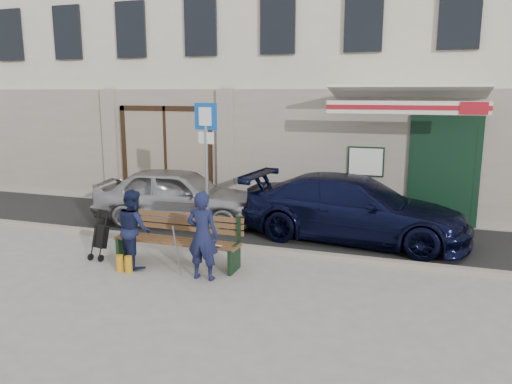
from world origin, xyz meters
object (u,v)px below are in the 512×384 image
at_px(parking_sign, 206,149).
at_px(man, 203,236).
at_px(car_silver, 178,195).
at_px(woman, 134,228).
at_px(bench, 175,240).
at_px(stroller, 100,238).
at_px(car_navy, 354,208).

xyz_separation_m(parking_sign, man, (0.79, -1.95, -1.21)).
bearing_deg(car_silver, woman, -175.21).
distance_m(bench, woman, 0.77).
height_order(man, stroller, man).
height_order(car_silver, stroller, car_silver).
relative_size(man, stroller, 1.66).
distance_m(parking_sign, man, 2.43).
relative_size(car_navy, bench, 1.99).
xyz_separation_m(car_navy, stroller, (-4.40, -2.77, -0.29)).
bearing_deg(woman, stroller, 27.57).
bearing_deg(car_navy, bench, 137.60).
bearing_deg(car_navy, man, 151.66).
bearing_deg(car_silver, man, -154.00).
bearing_deg(man, car_navy, -123.76).
height_order(parking_sign, man, parking_sign).
xyz_separation_m(bench, stroller, (-1.50, -0.16, -0.05)).
bearing_deg(bench, parking_sign, 89.68).
bearing_deg(bench, car_silver, 116.12).
bearing_deg(woman, parking_sign, -72.09).
distance_m(bench, stroller, 1.51).
relative_size(car_silver, stroller, 4.37).
distance_m(woman, stroller, 0.92).
height_order(car_silver, car_navy, car_navy).
xyz_separation_m(parking_sign, stroller, (-1.51, -1.60, -1.57)).
bearing_deg(parking_sign, stroller, -121.18).
xyz_separation_m(parking_sign, bench, (-0.01, -1.43, -1.52)).
bearing_deg(stroller, parking_sign, 59.18).
relative_size(parking_sign, bench, 1.21).
bearing_deg(parking_sign, car_silver, 149.17).
bearing_deg(car_navy, parking_sign, 117.71).
bearing_deg(car_silver, bench, -161.38).
xyz_separation_m(man, stroller, (-2.30, 0.35, -0.36)).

